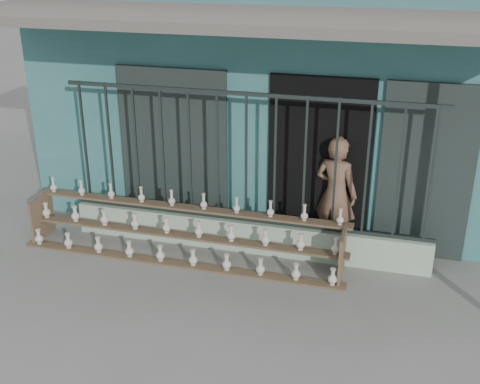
# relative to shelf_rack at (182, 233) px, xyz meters

# --- Properties ---
(ground) EXTENTS (60.00, 60.00, 0.00)m
(ground) POSITION_rel_shelf_rack_xyz_m (0.78, -0.89, -0.36)
(ground) COLOR slate
(workshop_building) EXTENTS (7.40, 6.60, 3.21)m
(workshop_building) POSITION_rel_shelf_rack_xyz_m (0.78, 3.34, 1.26)
(workshop_building) COLOR #346D6E
(workshop_building) RESTS_ON ground
(parapet_wall) EXTENTS (5.00, 0.20, 0.45)m
(parapet_wall) POSITION_rel_shelf_rack_xyz_m (0.78, 0.41, -0.13)
(parapet_wall) COLOR #A6C1A5
(parapet_wall) RESTS_ON ground
(security_fence) EXTENTS (5.00, 0.04, 1.80)m
(security_fence) POSITION_rel_shelf_rack_xyz_m (0.78, 0.41, 0.99)
(security_fence) COLOR #283330
(security_fence) RESTS_ON parapet_wall
(shelf_rack) EXTENTS (4.50, 0.68, 0.85)m
(shelf_rack) POSITION_rel_shelf_rack_xyz_m (0.00, 0.00, 0.00)
(shelf_rack) COLOR brown
(shelf_rack) RESTS_ON ground
(elderly_woman) EXTENTS (0.69, 0.56, 1.65)m
(elderly_woman) POSITION_rel_shelf_rack_xyz_m (1.95, 0.77, 0.47)
(elderly_woman) COLOR brown
(elderly_woman) RESTS_ON ground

